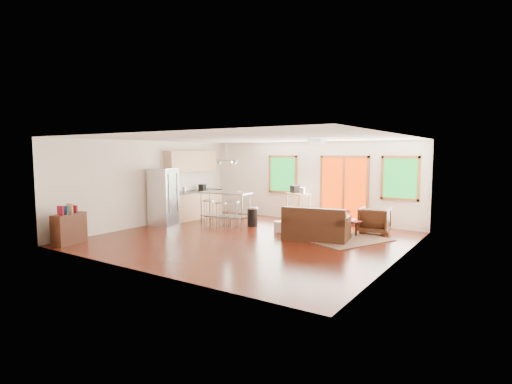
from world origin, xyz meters
The scene contains 29 objects.
floor centered at (0.00, 0.00, -0.01)m, with size 7.50×7.00×0.02m, color #350E06.
ceiling centered at (0.00, 0.00, 2.61)m, with size 7.50×7.00×0.02m, color white.
back_wall centered at (0.00, 3.51, 1.30)m, with size 7.50×0.02×2.60m, color white.
left_wall centered at (-3.76, 0.00, 1.30)m, with size 0.02×7.00×2.60m, color white.
right_wall centered at (3.76, 0.00, 1.30)m, with size 0.02×7.00×2.60m, color white.
front_wall centered at (0.00, -3.51, 1.30)m, with size 7.50×0.02×2.60m, color white.
window_left centered at (-1.00, 3.46, 1.50)m, with size 1.10×0.05×1.30m.
french_doors centered at (1.20, 3.46, 1.10)m, with size 1.60×0.05×2.10m.
window_right centered at (2.90, 3.46, 1.50)m, with size 1.10×0.05×1.30m.
rug centered at (1.66, 1.47, 0.01)m, with size 2.59×1.99×0.03m, color #4D5A3B.
loveseat centered at (1.49, 0.86, 0.34)m, with size 1.76×1.20×0.86m.
coffee_table centered at (1.78, 2.01, 0.33)m, with size 1.01×0.64×0.39m.
armchair centered at (2.49, 2.49, 0.40)m, with size 0.78×0.73×0.80m, color black.
ottoman centered at (1.10, 2.47, 0.21)m, with size 0.62×0.62×0.41m, color black.
pouf centered at (0.23, 1.18, 0.16)m, with size 0.36×0.36×0.32m, color beige.
vase centered at (1.92, 1.98, 0.50)m, with size 0.19×0.19×0.28m.
book centered at (2.11, 1.75, 0.56)m, with size 0.23×0.03×0.31m, color maroon.
cabinets centered at (-3.49, 1.70, 0.93)m, with size 0.64×2.24×2.30m.
refrigerator centered at (-3.34, 0.18, 0.88)m, with size 0.82×0.80×1.76m.
island centered at (-1.83, 1.31, 0.70)m, with size 1.67×0.84×1.02m.
cup centered at (-1.57, 1.69, 1.01)m, with size 0.12×0.09×0.12m, color white.
bar_stool_a centered at (-2.39, 1.18, 0.55)m, with size 0.45×0.45×0.75m.
bar_stool_b centered at (-1.72, 0.96, 0.55)m, with size 0.41×0.41×0.74m.
bar_stool_c centered at (-1.42, 1.20, 0.58)m, with size 0.48×0.48×0.78m.
trash_can centered at (-0.93, 1.51, 0.30)m, with size 0.36×0.36×0.59m.
kitchen_cart centered at (-0.17, 3.01, 0.80)m, with size 0.90×0.77×1.18m.
bookshelf centered at (-3.35, -2.93, 0.39)m, with size 0.52×0.90×1.00m.
ceiling_flush centered at (1.60, 0.60, 2.53)m, with size 0.35×0.35×0.12m, color white.
pendant_light centered at (-1.90, 1.50, 1.90)m, with size 0.80×0.18×0.79m.
Camera 1 is at (5.79, -8.42, 2.22)m, focal length 28.00 mm.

